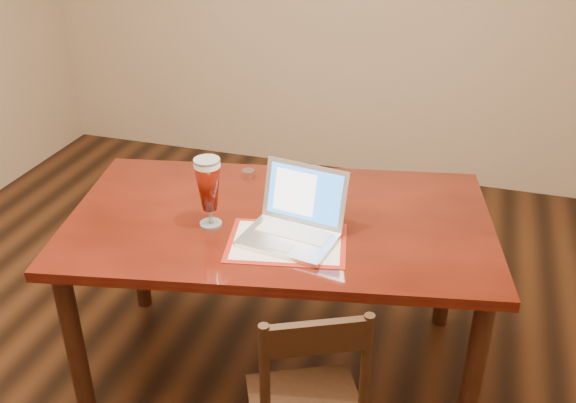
% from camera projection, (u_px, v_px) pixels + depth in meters
% --- Properties ---
extents(ground, '(5.00, 5.00, 0.00)m').
position_uv_depth(ground, '(205.00, 387.00, 3.00)').
color(ground, black).
rests_on(ground, ground).
extents(room_shell, '(4.51, 5.01, 2.71)m').
position_uv_depth(room_shell, '(172.00, 1.00, 2.15)').
color(room_shell, tan).
rests_on(room_shell, ground).
extents(dining_table, '(1.95, 1.34, 1.14)m').
position_uv_depth(dining_table, '(278.00, 236.00, 2.76)').
color(dining_table, '#52140B').
rests_on(dining_table, ground).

